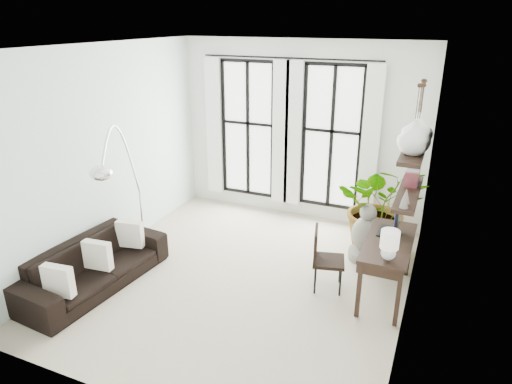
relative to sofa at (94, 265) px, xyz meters
The scene contains 16 objects.
floor 2.08m from the sofa, 29.08° to the left, with size 5.00×5.00×0.00m, color #B8B092.
ceiling 3.54m from the sofa, 29.08° to the left, with size 5.00×5.00×0.00m, color white.
wall_left 1.69m from the sofa, 114.20° to the left, with size 5.00×5.00×0.00m, color silver.
wall_right 4.36m from the sofa, 13.88° to the left, with size 5.00×5.00×0.00m, color white.
wall_back 4.14m from the sofa, 62.79° to the left, with size 4.50×4.50×0.00m, color white.
windows 3.98m from the sofa, 64.99° to the left, with size 3.26×0.13×2.65m.
wall_shelves 4.38m from the sofa, 19.66° to the left, with size 0.25×1.30×0.60m.
sofa is the anchor object (origin of this frame).
throw_pillows 0.21m from the sofa, ahead, with size 0.40×1.52×0.40m.
plant 4.36m from the sofa, 37.87° to the left, with size 1.33×1.15×1.48m, color #2D7228.
desk 3.99m from the sofa, 19.33° to the left, with size 0.58×1.38×1.20m.
desk_chair 3.17m from the sofa, 22.31° to the left, with size 0.51×0.51×0.89m.
arc_lamp 1.53m from the sofa, 81.10° to the left, with size 0.71×1.53×2.19m.
buddha 4.01m from the sofa, 34.04° to the left, with size 0.51×0.51×0.91m.
vase_a 4.51m from the sofa, 15.83° to the left, with size 0.37×0.37×0.38m, color white.
vase_b 4.62m from the sofa, 21.10° to the left, with size 0.37×0.37×0.38m, color white.
Camera 1 is at (2.44, -5.18, 3.53)m, focal length 32.00 mm.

